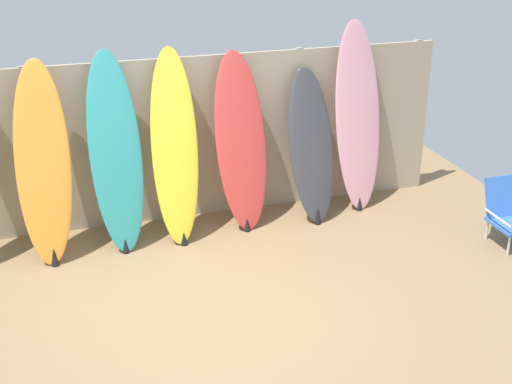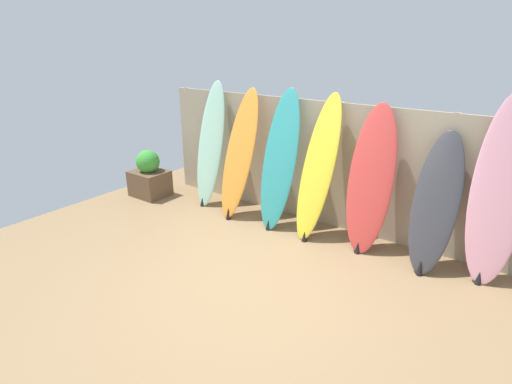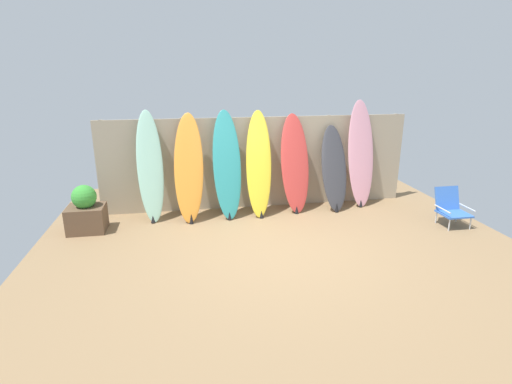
{
  "view_description": "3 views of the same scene",
  "coord_description": "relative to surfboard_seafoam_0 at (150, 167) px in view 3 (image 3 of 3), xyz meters",
  "views": [
    {
      "loc": [
        -1.25,
        -5.18,
        3.46
      ],
      "look_at": [
        0.48,
        0.49,
        0.87
      ],
      "focal_mm": 50.0,
      "sensor_mm": 36.0,
      "label": 1
    },
    {
      "loc": [
        2.27,
        -3.02,
        2.57
      ],
      "look_at": [
        -0.48,
        0.77,
        0.79
      ],
      "focal_mm": 28.0,
      "sensor_mm": 36.0,
      "label": 2
    },
    {
      "loc": [
        -1.38,
        -5.58,
        2.69
      ],
      "look_at": [
        -0.3,
        0.49,
        0.77
      ],
      "focal_mm": 28.0,
      "sensor_mm": 36.0,
      "label": 3
    }
  ],
  "objects": [
    {
      "name": "surfboard_yellow_3",
      "position": [
        1.99,
        -0.05,
        -0.02
      ],
      "size": [
        0.55,
        0.75,
        1.96
      ],
      "color": "yellow",
      "rests_on": "ground"
    },
    {
      "name": "surfboard_orange_1",
      "position": [
        0.69,
        -0.12,
        -0.03
      ],
      "size": [
        0.59,
        0.74,
        1.94
      ],
      "color": "orange",
      "rests_on": "ground"
    },
    {
      "name": "surfboard_pink_6",
      "position": [
        4.08,
        0.08,
        0.06
      ],
      "size": [
        0.61,
        0.49,
        2.11
      ],
      "color": "pink",
      "rests_on": "ground"
    },
    {
      "name": "fence_back",
      "position": [
        2.04,
        0.36,
        -0.09
      ],
      "size": [
        6.08,
        0.11,
        1.8
      ],
      "color": "tan",
      "rests_on": "ground"
    },
    {
      "name": "surfboard_seafoam_0",
      "position": [
        0.0,
        0.0,
        0.0
      ],
      "size": [
        0.52,
        0.65,
        1.99
      ],
      "color": "#9ED6BC",
      "rests_on": "ground"
    },
    {
      "name": "ground",
      "position": [
        2.04,
        -1.65,
        -0.99
      ],
      "size": [
        7.68,
        7.68,
        0.0
      ],
      "primitive_type": "plane",
      "color": "#8E704C"
    },
    {
      "name": "beach_chair",
      "position": [
        5.26,
        -1.23,
        -0.66
      ],
      "size": [
        0.5,
        0.55,
        0.66
      ],
      "rotation": [
        0.0,
        0.0,
        0.31
      ],
      "color": "silver",
      "rests_on": "ground"
    },
    {
      "name": "surfboard_teal_2",
      "position": [
        1.38,
        -0.08,
        -0.01
      ],
      "size": [
        0.54,
        0.65,
        1.97
      ],
      "color": "teal",
      "rests_on": "ground"
    },
    {
      "name": "planter_box",
      "position": [
        -1.08,
        -0.43,
        -0.64
      ],
      "size": [
        0.61,
        0.52,
        0.82
      ],
      "color": "brown",
      "rests_on": "ground"
    },
    {
      "name": "surfboard_charcoal_5",
      "position": [
        3.49,
        -0.03,
        -0.18
      ],
      "size": [
        0.52,
        0.65,
        1.64
      ],
      "color": "#38383D",
      "rests_on": "ground"
    },
    {
      "name": "surfboard_red_4",
      "position": [
        2.7,
        -0.01,
        -0.06
      ],
      "size": [
        0.61,
        0.58,
        1.88
      ],
      "color": "#D13D38",
      "rests_on": "ground"
    }
  ]
}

